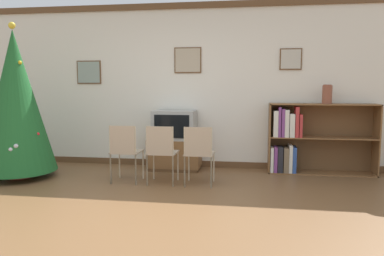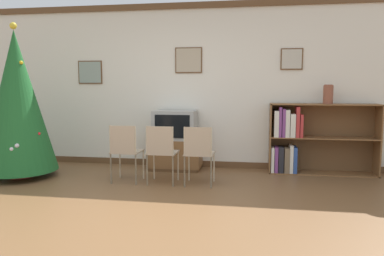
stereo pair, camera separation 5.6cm
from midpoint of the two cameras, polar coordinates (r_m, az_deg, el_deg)
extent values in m
plane|color=brown|center=(3.97, -7.81, -13.72)|extent=(24.00, 24.00, 0.00)
cube|color=silver|center=(6.29, -1.18, 6.38)|extent=(9.06, 0.08, 2.70)
cube|color=brown|center=(6.36, -1.30, 18.17)|extent=(9.06, 0.03, 0.10)
cube|color=brown|center=(6.37, -1.23, -5.39)|extent=(9.06, 0.03, 0.10)
cube|color=brown|center=(6.74, -15.66, 8.18)|extent=(0.43, 0.02, 0.39)
cube|color=gray|center=(6.73, -15.70, 8.18)|extent=(0.39, 0.01, 0.36)
cube|color=brown|center=(6.24, -0.90, 10.29)|extent=(0.45, 0.02, 0.42)
cube|color=tan|center=(6.23, -0.92, 10.30)|extent=(0.41, 0.01, 0.38)
cube|color=brown|center=(6.19, 14.56, 10.13)|extent=(0.34, 0.02, 0.34)
cube|color=#BCB7A8|center=(6.18, 14.57, 10.13)|extent=(0.30, 0.01, 0.30)
cylinder|color=maroon|center=(6.21, -24.99, -6.34)|extent=(0.36, 0.36, 0.10)
cone|color=#1E5B28|center=(6.07, -25.49, 3.69)|extent=(1.08, 1.08, 2.07)
sphere|color=yellow|center=(6.12, -26.00, 13.87)|extent=(0.10, 0.10, 0.10)
sphere|color=silver|center=(5.71, -25.49, -2.48)|extent=(0.06, 0.06, 0.06)
sphere|color=silver|center=(5.71, -26.17, -2.95)|extent=(0.06, 0.06, 0.06)
sphere|color=gold|center=(5.98, -25.00, 9.02)|extent=(0.06, 0.06, 0.06)
sphere|color=gold|center=(6.45, -25.01, 0.68)|extent=(0.06, 0.06, 0.06)
sphere|color=red|center=(5.83, -22.66, -0.84)|extent=(0.05, 0.05, 0.05)
cube|color=brown|center=(6.15, -2.89, -6.07)|extent=(0.80, 0.47, 0.05)
cube|color=brown|center=(6.10, -2.91, -3.79)|extent=(0.84, 0.49, 0.45)
cube|color=#9E9E99|center=(6.04, -2.93, 0.48)|extent=(0.67, 0.47, 0.47)
cube|color=black|center=(5.81, -3.40, 0.23)|extent=(0.55, 0.01, 0.36)
cube|color=tan|center=(5.40, -10.17, -3.54)|extent=(0.40, 0.40, 0.02)
cube|color=tan|center=(5.19, -10.90, -1.76)|extent=(0.35, 0.02, 0.38)
cylinder|color=beige|center=(5.67, -11.26, -5.35)|extent=(0.02, 0.02, 0.42)
cylinder|color=beige|center=(5.56, -7.76, -5.52)|extent=(0.02, 0.02, 0.42)
cylinder|color=beige|center=(5.34, -12.58, -6.13)|extent=(0.02, 0.02, 0.42)
cylinder|color=beige|center=(5.22, -8.88, -6.33)|extent=(0.02, 0.02, 0.42)
cylinder|color=beige|center=(5.30, -12.64, -4.04)|extent=(0.02, 0.02, 0.82)
cylinder|color=beige|center=(5.18, -8.91, -4.20)|extent=(0.02, 0.02, 0.82)
cube|color=tan|center=(5.26, -4.78, -3.74)|extent=(0.40, 0.40, 0.02)
cube|color=tan|center=(5.04, -5.31, -1.92)|extent=(0.35, 0.02, 0.38)
cylinder|color=beige|center=(5.52, -6.15, -5.60)|extent=(0.02, 0.02, 0.42)
cylinder|color=beige|center=(5.44, -2.46, -5.74)|extent=(0.02, 0.02, 0.42)
cylinder|color=beige|center=(5.18, -7.17, -6.42)|extent=(0.02, 0.02, 0.42)
cylinder|color=beige|center=(5.09, -3.24, -6.60)|extent=(0.02, 0.02, 0.42)
cylinder|color=beige|center=(5.14, -7.20, -4.27)|extent=(0.02, 0.02, 0.82)
cylinder|color=beige|center=(5.05, -3.26, -4.42)|extent=(0.02, 0.02, 0.82)
cube|color=tan|center=(5.16, 0.86, -3.91)|extent=(0.40, 0.40, 0.02)
cube|color=tan|center=(4.94, 0.56, -2.06)|extent=(0.35, 0.02, 0.38)
cylinder|color=beige|center=(5.41, -0.78, -5.80)|extent=(0.02, 0.02, 0.42)
cylinder|color=beige|center=(5.36, 3.04, -5.92)|extent=(0.02, 0.02, 0.42)
cylinder|color=beige|center=(5.06, -1.45, -6.67)|extent=(0.02, 0.02, 0.42)
cylinder|color=beige|center=(5.01, 2.63, -6.81)|extent=(0.02, 0.02, 0.42)
cylinder|color=beige|center=(5.02, -1.46, -4.47)|extent=(0.02, 0.02, 0.82)
cylinder|color=beige|center=(4.97, 2.64, -4.59)|extent=(0.02, 0.02, 0.82)
cube|color=brown|center=(6.02, 11.43, -1.46)|extent=(0.02, 0.36, 1.09)
cube|color=brown|center=(6.30, 26.06, -1.65)|extent=(0.02, 0.36, 1.09)
cube|color=brown|center=(6.06, 19.10, 3.44)|extent=(1.61, 0.36, 0.02)
cube|color=brown|center=(6.21, 18.73, -6.46)|extent=(1.61, 0.36, 0.02)
cube|color=brown|center=(6.11, 18.92, -1.37)|extent=(1.57, 0.36, 0.02)
cube|color=brown|center=(6.28, 18.63, -1.35)|extent=(1.61, 0.01, 1.09)
cube|color=silver|center=(6.01, 11.80, -4.70)|extent=(0.05, 0.21, 0.39)
cube|color=#7A3D7F|center=(6.02, 12.33, -4.64)|extent=(0.05, 0.23, 0.40)
cube|color=#232328|center=(6.03, 13.00, -4.62)|extent=(0.08, 0.25, 0.40)
cube|color=#756047|center=(6.02, 13.86, -4.73)|extent=(0.08, 0.20, 0.39)
cube|color=silver|center=(6.07, 14.45, -4.45)|extent=(0.05, 0.30, 0.43)
cube|color=#2D4C93|center=(6.08, 14.97, -4.60)|extent=(0.06, 0.30, 0.40)
cube|color=silver|center=(5.95, 12.34, 0.68)|extent=(0.07, 0.26, 0.40)
cube|color=#7A3D7F|center=(5.94, 12.90, 0.93)|extent=(0.04, 0.24, 0.46)
cube|color=#7A3D7F|center=(5.93, 13.41, 0.78)|extent=(0.05, 0.21, 0.43)
cube|color=silver|center=(5.97, 13.92, 0.74)|extent=(0.06, 0.28, 0.42)
cube|color=silver|center=(5.96, 14.68, 0.41)|extent=(0.08, 0.23, 0.36)
cube|color=#B73333|center=(5.97, 15.37, 0.92)|extent=(0.05, 0.25, 0.47)
cube|color=#B73333|center=(5.98, 15.90, 0.36)|extent=(0.04, 0.24, 0.35)
cylinder|color=brown|center=(6.04, 19.65, 4.82)|extent=(0.15, 0.15, 0.28)
torus|color=brown|center=(6.04, 19.70, 6.14)|extent=(0.13, 0.13, 0.03)
camera|label=1|loc=(0.03, -90.32, -0.04)|focal=35.00mm
camera|label=2|loc=(0.03, 89.68, 0.04)|focal=35.00mm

